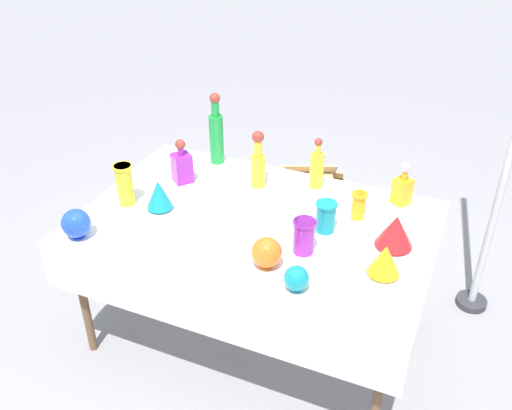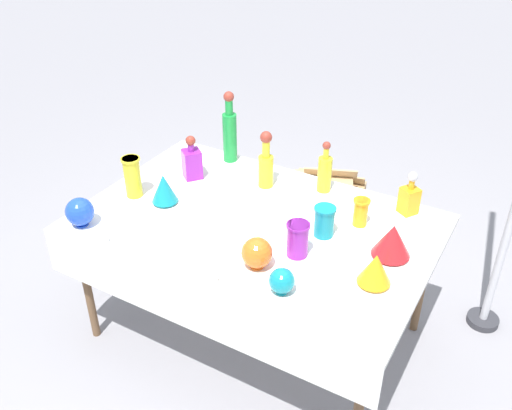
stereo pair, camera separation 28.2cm
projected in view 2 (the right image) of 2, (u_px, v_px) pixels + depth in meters
The scene contains 22 objects.
ground_plane at pixel (256, 331), 3.28m from camera, with size 40.00×40.00×0.00m, color gray.
display_table at pixel (253, 233), 2.88m from camera, with size 1.76×1.16×0.76m.
tall_bottle_0 at pixel (266, 164), 3.10m from camera, with size 0.08×0.08×0.33m.
tall_bottle_1 at pixel (325, 172), 3.07m from camera, with size 0.08×0.08×0.29m.
tall_bottle_2 at pixel (230, 132), 3.34m from camera, with size 0.08×0.08×0.43m.
square_decanter_0 at pixel (409, 197), 2.90m from camera, with size 0.11×0.11×0.24m.
square_decanter_1 at pixel (192, 161), 3.20m from camera, with size 0.14×0.14×0.26m.
slender_vase_0 at pixel (298, 238), 2.60m from camera, with size 0.11×0.11×0.17m.
slender_vase_1 at pixel (361, 211), 2.81m from camera, with size 0.08×0.08×0.14m.
slender_vase_2 at pixel (324, 220), 2.73m from camera, with size 0.11×0.11×0.16m.
slender_vase_3 at pixel (132, 176), 3.02m from camera, with size 0.10×0.10×0.23m.
fluted_vase_0 at pixel (375, 269), 2.43m from camera, with size 0.15×0.15×0.15m.
fluted_vase_1 at pixel (164, 188), 2.98m from camera, with size 0.14×0.14×0.17m.
fluted_vase_2 at pixel (392, 240), 2.59m from camera, with size 0.18×0.18×0.17m.
round_bowl_0 at pixel (80, 212), 2.81m from camera, with size 0.14×0.14×0.15m.
round_bowl_1 at pixel (282, 281), 2.39m from camera, with size 0.11×0.11×0.12m.
round_bowl_2 at pixel (257, 253), 2.53m from camera, with size 0.14×0.14×0.15m.
price_tag_left at pixel (152, 260), 2.58m from camera, with size 0.05×0.01×0.03m, color white.
price_tag_center at pixel (102, 237), 2.72m from camera, with size 0.06×0.01×0.04m, color white.
price_tag_right at pixel (213, 276), 2.48m from camera, with size 0.06×0.01×0.04m, color white.
cardboard_box_behind_left at pixel (321, 207), 4.05m from camera, with size 0.55×0.55×0.45m.
cardboard_box_behind_right at pixel (324, 204), 4.19m from camera, with size 0.61×0.49×0.35m.
Camera 2 is at (1.19, -2.06, 2.37)m, focal length 40.00 mm.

